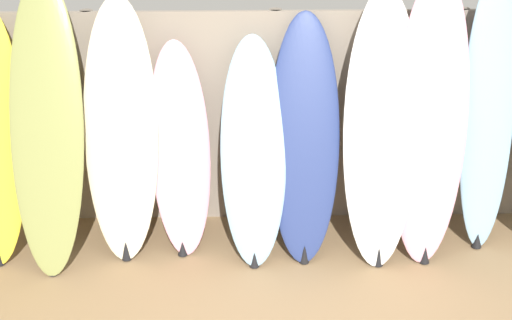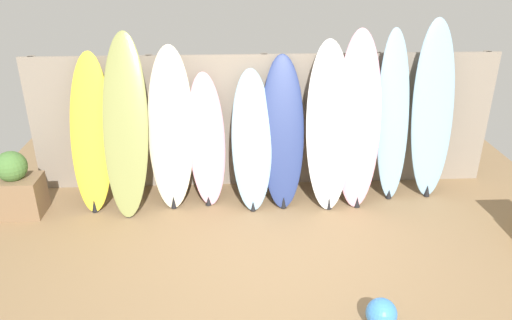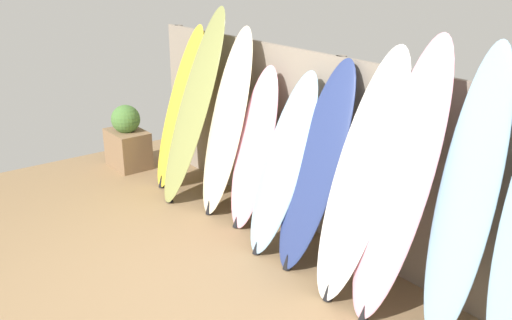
# 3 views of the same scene
# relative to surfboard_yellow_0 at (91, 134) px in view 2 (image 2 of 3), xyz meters

# --- Properties ---
(ground) EXTENTS (7.68, 7.68, 0.00)m
(ground) POSITION_rel_surfboard_yellow_0_xyz_m (2.15, -1.59, -0.94)
(ground) COLOR #8E704C
(fence_back) EXTENTS (6.08, 0.11, 1.80)m
(fence_back) POSITION_rel_surfboard_yellow_0_xyz_m (2.15, 0.42, -0.04)
(fence_back) COLOR gray
(fence_back) RESTS_ON ground
(surfboard_yellow_0) EXTENTS (0.51, 0.71, 1.90)m
(surfboard_yellow_0) POSITION_rel_surfboard_yellow_0_xyz_m (0.00, 0.00, 0.00)
(surfboard_yellow_0) COLOR yellow
(surfboard_yellow_0) RESTS_ON ground
(surfboard_olive_1) EXTENTS (0.55, 0.86, 2.13)m
(surfboard_olive_1) POSITION_rel_surfboard_yellow_0_xyz_m (0.44, -0.07, 0.12)
(surfboard_olive_1) COLOR olive
(surfboard_olive_1) RESTS_ON ground
(surfboard_cream_2) EXTENTS (0.58, 0.60, 1.97)m
(surfboard_cream_2) POSITION_rel_surfboard_yellow_0_xyz_m (0.97, 0.00, 0.04)
(surfboard_cream_2) COLOR beige
(surfboard_cream_2) RESTS_ON ground
(surfboard_pink_3) EXTENTS (0.53, 0.60, 1.63)m
(surfboard_pink_3) POSITION_rel_surfboard_yellow_0_xyz_m (1.41, 0.03, -0.13)
(surfboard_pink_3) COLOR pink
(surfboard_pink_3) RESTS_ON ground
(surfboard_skyblue_4) EXTENTS (0.52, 0.74, 1.68)m
(surfboard_skyblue_4) POSITION_rel_surfboard_yellow_0_xyz_m (1.97, -0.06, -0.11)
(surfboard_skyblue_4) COLOR #8CB7D6
(surfboard_skyblue_4) RESTS_ON ground
(surfboard_navy_5) EXTENTS (0.55, 0.74, 1.84)m
(surfboard_navy_5) POSITION_rel_surfboard_yellow_0_xyz_m (2.36, -0.01, -0.03)
(surfboard_navy_5) COLOR navy
(surfboard_navy_5) RESTS_ON ground
(surfboard_white_6) EXTENTS (0.60, 0.76, 2.02)m
(surfboard_white_6) POSITION_rel_surfboard_yellow_0_xyz_m (2.93, -0.06, 0.06)
(surfboard_white_6) COLOR white
(surfboard_white_6) RESTS_ON ground
(surfboard_pink_7) EXTENTS (0.62, 0.74, 2.15)m
(surfboard_pink_7) POSITION_rel_surfboard_yellow_0_xyz_m (3.30, -0.05, 0.13)
(surfboard_pink_7) COLOR pink
(surfboard_pink_7) RESTS_ON ground
(surfboard_skyblue_8) EXTENTS (0.45, 0.51, 2.15)m
(surfboard_skyblue_8) POSITION_rel_surfboard_yellow_0_xyz_m (3.77, 0.07, 0.13)
(surfboard_skyblue_8) COLOR #8CB7D6
(surfboard_skyblue_8) RESTS_ON ground
(surfboard_skyblue_9) EXTENTS (0.55, 0.51, 2.26)m
(surfboard_skyblue_9) POSITION_rel_surfboard_yellow_0_xyz_m (4.28, 0.11, 0.18)
(surfboard_skyblue_9) COLOR #8CB7D6
(surfboard_skyblue_9) RESTS_ON ground
(planter_box) EXTENTS (0.60, 0.41, 0.83)m
(planter_box) POSITION_rel_surfboard_yellow_0_xyz_m (-0.91, -0.29, -0.57)
(planter_box) COLOR #846647
(planter_box) RESTS_ON ground
(beach_ball) EXTENTS (0.27, 0.27, 0.27)m
(beach_ball) POSITION_rel_surfboard_yellow_0_xyz_m (3.01, -2.43, -0.80)
(beach_ball) COLOR #3F8CE5
(beach_ball) RESTS_ON ground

